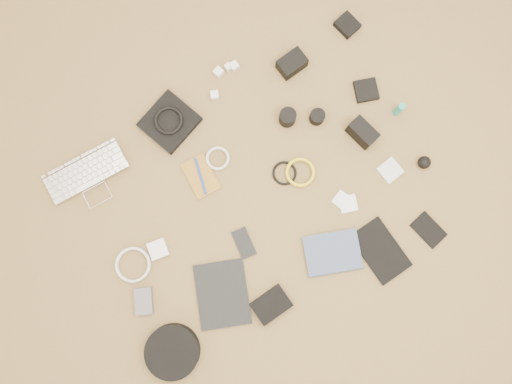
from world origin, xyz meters
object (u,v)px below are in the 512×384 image
laptop (91,182)px  dslr_camera (292,64)px  phone (244,243)px  headphone_case (173,352)px  tablet (222,294)px  paperback (336,273)px

laptop → dslr_camera: bearing=2.3°
dslr_camera → phone: bearing=-141.5°
laptop → dslr_camera: 0.93m
headphone_case → tablet: bearing=21.0°
tablet → paperback: bearing=1.6°
dslr_camera → paperback: 0.86m
tablet → headphone_case: bearing=-140.0°
headphone_case → paperback: bearing=-2.8°
dslr_camera → tablet: dslr_camera is taller
dslr_camera → phone: 0.75m
headphone_case → paperback: size_ratio=0.96×
laptop → paperback: size_ratio=1.53×
laptop → paperback: 1.03m
laptop → headphone_case: bearing=-91.3°
phone → headphone_case: size_ratio=0.57×
laptop → phone: laptop is taller
paperback → phone: bearing=62.6°
phone → headphone_case: bearing=-146.9°
laptop → phone: bearing=-50.5°
headphone_case → paperback: 0.69m
dslr_camera → headphone_case: (-0.94, -0.79, -0.00)m
laptop → paperback: (0.69, -0.77, -0.00)m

